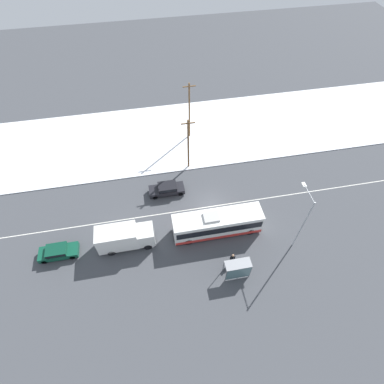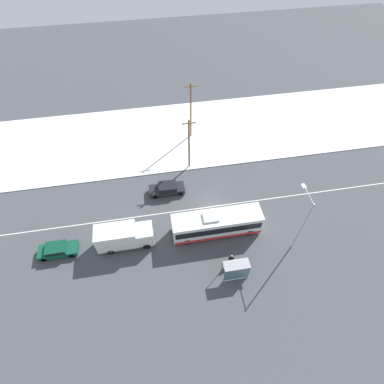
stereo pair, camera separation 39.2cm
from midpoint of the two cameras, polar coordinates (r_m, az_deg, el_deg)
The scene contains 12 objects.
ground_plane at distance 39.03m, azimuth 3.43°, elevation -2.77°, with size 120.00×120.00×0.00m, color #424449.
snow_lot at distance 48.92m, azimuth -0.43°, elevation 11.24°, with size 80.00×15.82×0.12m.
lane_marking_center at distance 39.03m, azimuth 3.43°, elevation -2.77°, with size 60.00×0.12×0.00m.
city_bus at distance 35.66m, azimuth 4.51°, elevation -6.00°, with size 10.54×2.57×3.33m.
box_truck at distance 35.37m, azimuth -13.12°, elevation -8.35°, with size 6.48×2.30×3.18m.
sedan_car at distance 39.89m, azimuth -5.07°, elevation 0.63°, with size 4.67×1.80×1.50m.
parked_car_near_truck at distance 37.99m, azimuth -24.46°, elevation -10.27°, with size 4.37×1.80×1.38m.
pedestrian_at_stop at distance 34.27m, azimuth 7.40°, elevation -12.32°, with size 0.63×0.28×1.74m.
bus_shelter at distance 33.10m, azimuth 8.44°, elevation -14.34°, with size 2.79×1.20×2.40m.
streetlamp at distance 33.78m, azimuth 20.14°, elevation -4.41°, with size 0.36×2.81×8.41m.
utility_pole_roadside at distance 40.52m, azimuth -0.99°, elevation 9.11°, with size 1.80×0.24×8.30m.
utility_pole_snowlot at distance 45.44m, azimuth -0.77°, elevation 15.26°, with size 1.80×0.24×9.24m.
Camera 1 is at (-6.62, -22.01, 31.56)m, focal length 28.00 mm.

